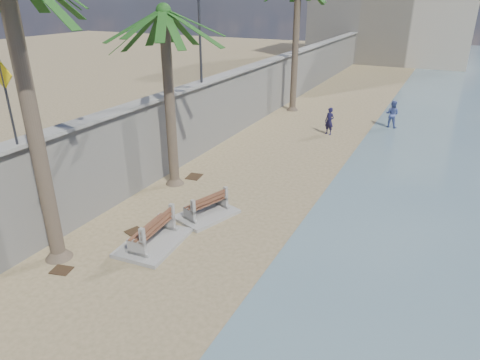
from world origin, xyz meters
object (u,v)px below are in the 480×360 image
(person_b, at_px, (392,113))
(palm_mid, at_px, (164,14))
(bench_near, at_px, (152,233))
(bench_far, at_px, (206,206))
(person_a, at_px, (330,119))

(person_b, bearing_deg, palm_mid, 70.90)
(bench_near, relative_size, palm_mid, 0.32)
(bench_near, height_order, bench_far, bench_near)
(bench_near, xyz_separation_m, bench_far, (0.57, 2.50, -0.05))
(palm_mid, height_order, person_b, palm_mid)
(bench_near, xyz_separation_m, person_b, (4.93, 17.60, 0.49))
(bench_far, bearing_deg, person_b, 73.92)
(palm_mid, distance_m, person_a, 12.37)
(bench_near, relative_size, bench_far, 1.01)
(bench_near, height_order, palm_mid, palm_mid)
(bench_near, height_order, person_b, person_b)
(bench_far, bearing_deg, palm_mid, 144.74)
(person_a, bearing_deg, bench_far, -74.18)
(bench_far, xyz_separation_m, palm_mid, (-2.75, 1.94, 6.55))
(bench_far, distance_m, person_a, 12.04)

